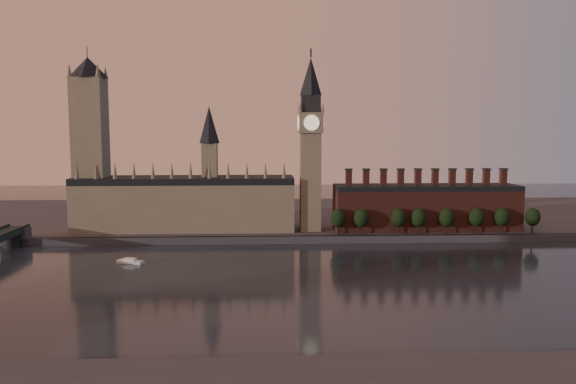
{
  "coord_description": "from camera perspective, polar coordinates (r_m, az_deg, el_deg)",
  "views": [
    {
      "loc": [
        -17.66,
        -221.93,
        62.37
      ],
      "look_at": [
        -5.71,
        55.0,
        32.94
      ],
      "focal_mm": 35.0,
      "sensor_mm": 36.0,
      "label": 1
    }
  ],
  "objects": [
    {
      "name": "ground",
      "position": [
        231.2,
        2.03,
        -9.59
      ],
      "size": [
        900.0,
        900.0,
        0.0
      ],
      "primitive_type": "plane",
      "color": "black",
      "rests_on": "ground"
    },
    {
      "name": "north_bank",
      "position": [
        404.89,
        0.06,
        -2.51
      ],
      "size": [
        900.0,
        182.0,
        4.0
      ],
      "color": "#444348",
      "rests_on": "ground"
    },
    {
      "name": "palace_of_westminster",
      "position": [
        342.5,
        -10.3,
        -0.87
      ],
      "size": [
        130.0,
        30.3,
        74.0
      ],
      "color": "gray",
      "rests_on": "north_bank"
    },
    {
      "name": "victoria_tower",
      "position": [
        352.14,
        -19.45,
        5.18
      ],
      "size": [
        24.0,
        24.0,
        108.0
      ],
      "color": "gray",
      "rests_on": "north_bank"
    },
    {
      "name": "big_ben",
      "position": [
        333.12,
        2.3,
        5.1
      ],
      "size": [
        15.0,
        15.0,
        107.0
      ],
      "color": "gray",
      "rests_on": "north_bank"
    },
    {
      "name": "chimney_block",
      "position": [
        348.85,
        13.81,
        -1.45
      ],
      "size": [
        110.0,
        25.0,
        37.0
      ],
      "color": "brown",
      "rests_on": "north_bank"
    },
    {
      "name": "embankment_tree_0",
      "position": [
        323.29,
        5.1,
        -2.66
      ],
      "size": [
        8.6,
        8.6,
        14.88
      ],
      "color": "black",
      "rests_on": "north_bank"
    },
    {
      "name": "embankment_tree_1",
      "position": [
        324.25,
        7.46,
        -2.66
      ],
      "size": [
        8.6,
        8.6,
        14.88
      ],
      "color": "black",
      "rests_on": "north_bank"
    },
    {
      "name": "embankment_tree_2",
      "position": [
        329.98,
        11.17,
        -2.58
      ],
      "size": [
        8.6,
        8.6,
        14.88
      ],
      "color": "black",
      "rests_on": "north_bank"
    },
    {
      "name": "embankment_tree_3",
      "position": [
        332.29,
        13.13,
        -2.56
      ],
      "size": [
        8.6,
        8.6,
        14.88
      ],
      "color": "black",
      "rests_on": "north_bank"
    },
    {
      "name": "embankment_tree_4",
      "position": [
        336.12,
        15.82,
        -2.54
      ],
      "size": [
        8.6,
        8.6,
        14.88
      ],
      "color": "black",
      "rests_on": "north_bank"
    },
    {
      "name": "embankment_tree_5",
      "position": [
        343.38,
        18.6,
        -2.44
      ],
      "size": [
        8.6,
        8.6,
        14.88
      ],
      "color": "black",
      "rests_on": "north_bank"
    },
    {
      "name": "embankment_tree_6",
      "position": [
        349.37,
        20.9,
        -2.39
      ],
      "size": [
        8.6,
        8.6,
        14.88
      ],
      "color": "black",
      "rests_on": "north_bank"
    },
    {
      "name": "embankment_tree_7",
      "position": [
        355.79,
        23.61,
        -2.35
      ],
      "size": [
        8.6,
        8.6,
        14.88
      ],
      "color": "black",
      "rests_on": "north_bank"
    },
    {
      "name": "river_boat",
      "position": [
        280.72,
        -15.73,
        -6.79
      ],
      "size": [
        13.72,
        8.25,
        2.65
      ],
      "rotation": [
        0.0,
        0.0,
        -0.36
      ],
      "color": "silver",
      "rests_on": "ground"
    }
  ]
}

